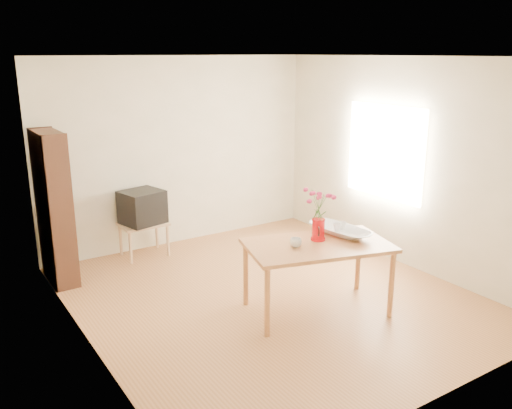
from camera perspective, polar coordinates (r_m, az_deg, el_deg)
room at (r=5.75m, az=1.85°, el=2.26°), size 4.50×4.50×4.50m
table at (r=5.62m, az=6.53°, el=-4.86°), size 1.63×1.19×0.75m
tv_stand at (r=7.35m, az=-11.76°, el=-2.44°), size 0.60×0.45×0.46m
bookshelf at (r=6.71m, az=-20.40°, el=-0.83°), size 0.28×0.70×1.80m
pitcher at (r=5.67m, az=6.55°, el=-2.72°), size 0.16×0.20×0.23m
flowers at (r=5.58m, az=6.66°, el=0.20°), size 0.26×0.26×0.37m
mug at (r=5.47m, az=4.21°, el=-4.03°), size 0.15×0.15×0.09m
bowl at (r=5.84m, az=8.90°, el=-0.93°), size 0.56×0.56×0.47m
teacup_a at (r=5.83m, az=8.58°, el=-1.39°), size 0.10×0.10×0.07m
teacup_b at (r=5.90m, az=9.08°, el=-1.22°), size 0.10×0.10×0.07m
television at (r=7.28m, az=-11.94°, el=-0.20°), size 0.59×0.56×0.44m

